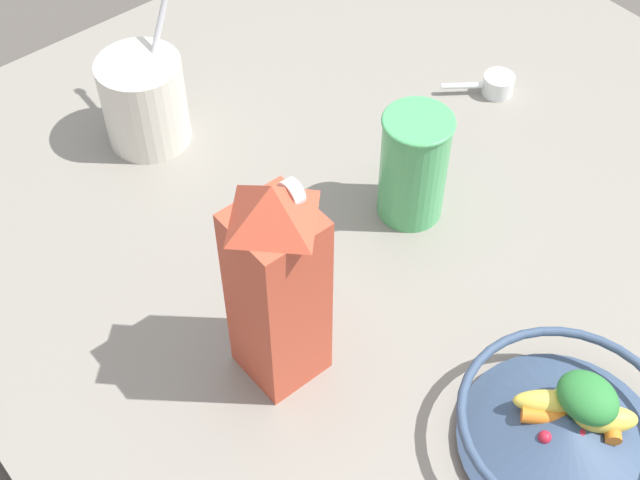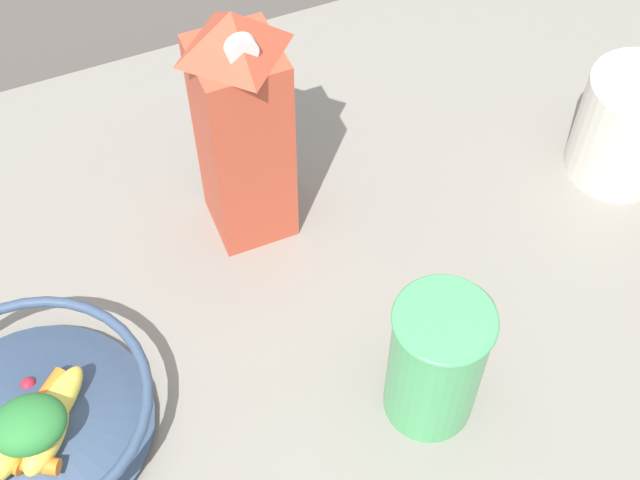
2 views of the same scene
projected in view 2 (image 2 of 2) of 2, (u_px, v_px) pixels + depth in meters
name	position (u px, v px, depth m)	size (l,w,h in m)	color
ground_plane	(454.00, 404.00, 0.84)	(6.00, 6.00, 0.00)	#4C4742
countertop	(456.00, 397.00, 0.83)	(1.09, 1.09, 0.03)	gray
fruit_bowl	(30.00, 417.00, 0.76)	(0.22, 0.22, 0.08)	#384C6B
milk_carton	(242.00, 128.00, 0.82)	(0.08, 0.08, 0.27)	#CC4C33
yogurt_tub	(631.00, 122.00, 0.92)	(0.11, 0.16, 0.26)	silver
drinking_cup	(434.00, 357.00, 0.75)	(0.08, 0.08, 0.15)	#4CB266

